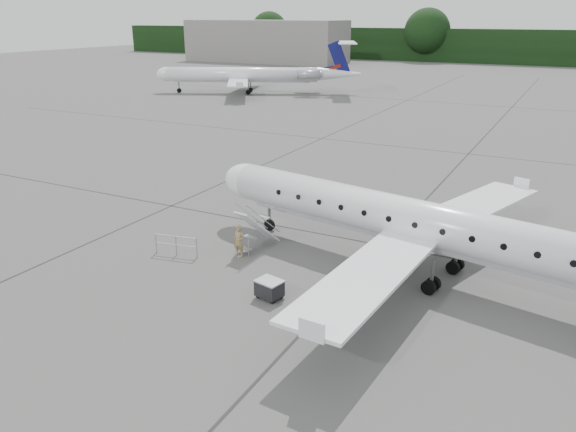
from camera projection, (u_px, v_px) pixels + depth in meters
The scene contains 8 objects.
ground at pixel (447, 347), 20.10m from camera, with size 320.00×320.00×0.00m, color #565654.
terminal_building at pixel (266, 41), 140.66m from camera, with size 40.00×14.00×10.00m, color slate.
main_regional_jet at pixel (429, 203), 24.38m from camera, with size 27.30×19.65×7.00m, color white, non-canonical shape.
airstair at pixel (258, 228), 28.27m from camera, with size 0.85×2.45×2.19m, color white, non-canonical shape.
passenger at pixel (239, 241), 27.36m from camera, with size 0.59×0.38×1.61m, color #977E52.
safety_railing at pixel (176, 246), 27.57m from camera, with size 2.20×0.08×1.00m, color #999CA1, non-canonical shape.
baggage_cart at pixel (269, 289), 23.40m from camera, with size 1.01×0.82×0.88m, color black, non-canonical shape.
bg_regional_left at pixel (242, 67), 83.89m from camera, with size 29.01×20.89×7.61m, color white, non-canonical shape.
Camera 1 is at (2.96, -18.00, 11.21)m, focal length 35.00 mm.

